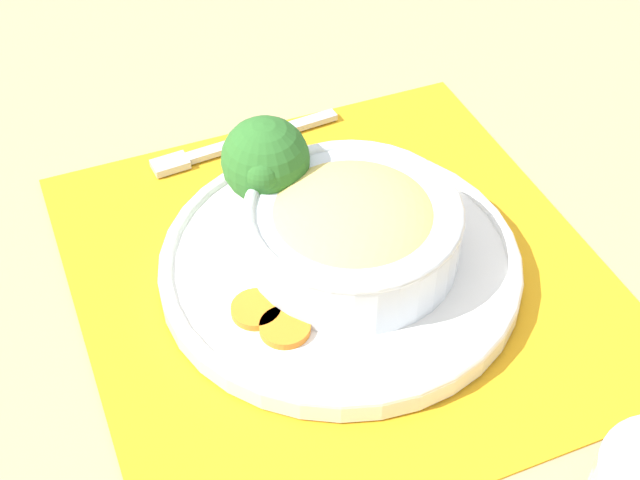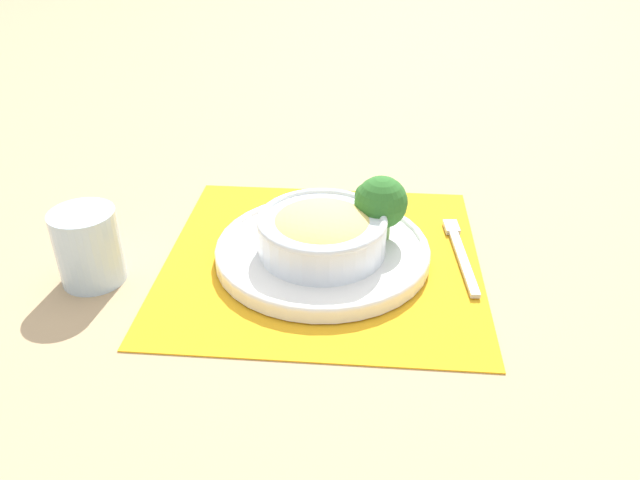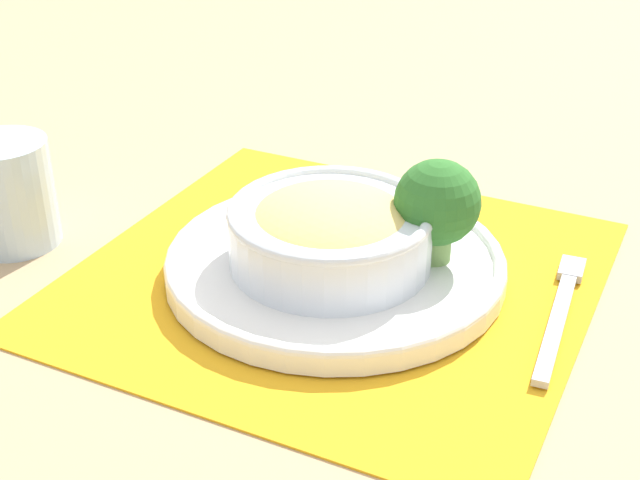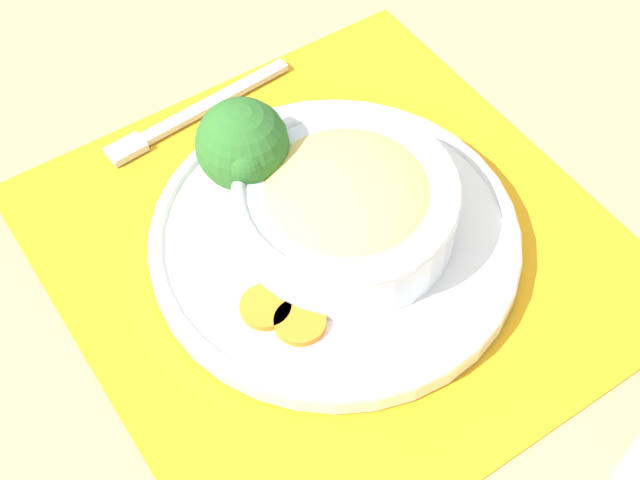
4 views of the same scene
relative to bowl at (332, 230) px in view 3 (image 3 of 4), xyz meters
name	(u,v)px [view 3 (image 3 of 4)]	position (x,y,z in m)	size (l,w,h in m)	color
ground_plane	(335,277)	(0.00, 0.01, -0.05)	(4.00, 4.00, 0.00)	tan
placemat	(335,275)	(0.00, 0.01, -0.05)	(0.42, 0.41, 0.00)	orange
plate	(335,262)	(0.00, 0.01, -0.03)	(0.28, 0.28, 0.02)	white
bowl	(332,230)	(0.00, 0.00, 0.00)	(0.17, 0.17, 0.06)	silver
broccoli_floret	(437,203)	(0.07, 0.04, 0.02)	(0.07, 0.07, 0.09)	#759E51
carrot_slice_near	(344,208)	(-0.03, 0.09, -0.03)	(0.04, 0.04, 0.01)	orange
carrot_slice_middle	(314,209)	(-0.05, 0.07, -0.03)	(0.04, 0.04, 0.01)	orange
water_glass	(10,199)	(-0.29, -0.06, -0.01)	(0.08, 0.08, 0.10)	silver
fork	(562,303)	(0.18, 0.04, -0.04)	(0.03, 0.18, 0.01)	#B7B7BC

